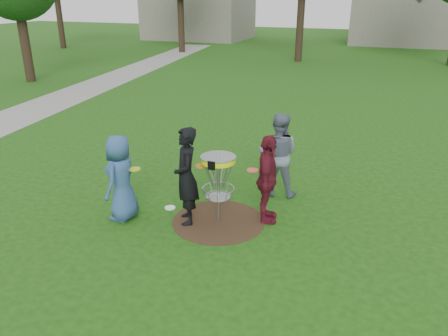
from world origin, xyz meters
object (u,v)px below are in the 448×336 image
(player_maroon, at_px, (267,180))
(player_black, at_px, (186,176))
(player_grey, at_px, (278,155))
(disc_golf_basket, at_px, (218,173))
(player_blue, at_px, (121,178))

(player_maroon, bearing_deg, player_black, 100.01)
(player_grey, xyz_separation_m, disc_golf_basket, (-0.72, -1.62, 0.11))
(player_grey, distance_m, player_maroon, 1.26)
(disc_golf_basket, bearing_deg, player_maroon, 23.43)
(player_blue, relative_size, disc_golf_basket, 1.22)
(player_blue, height_order, player_maroon, player_maroon)
(player_maroon, bearing_deg, player_blue, 96.32)
(player_maroon, height_order, disc_golf_basket, player_maroon)
(player_black, xyz_separation_m, player_grey, (1.28, 1.83, -0.03))
(player_maroon, bearing_deg, player_grey, -6.75)
(player_blue, relative_size, player_black, 0.90)
(player_blue, bearing_deg, disc_golf_basket, 104.04)
(player_black, bearing_deg, player_grey, 114.17)
(player_black, height_order, player_maroon, player_black)
(disc_golf_basket, bearing_deg, player_grey, 65.91)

